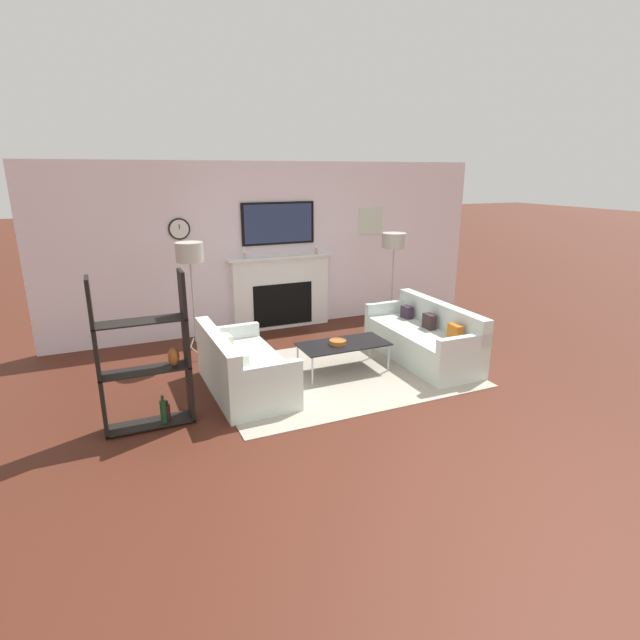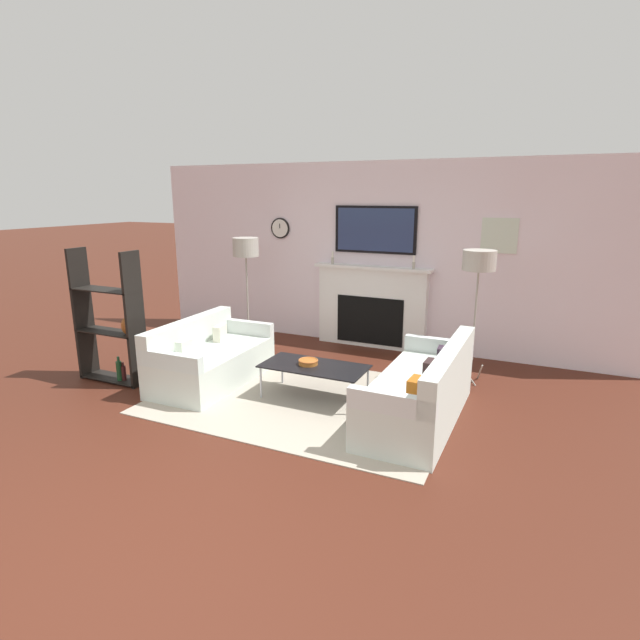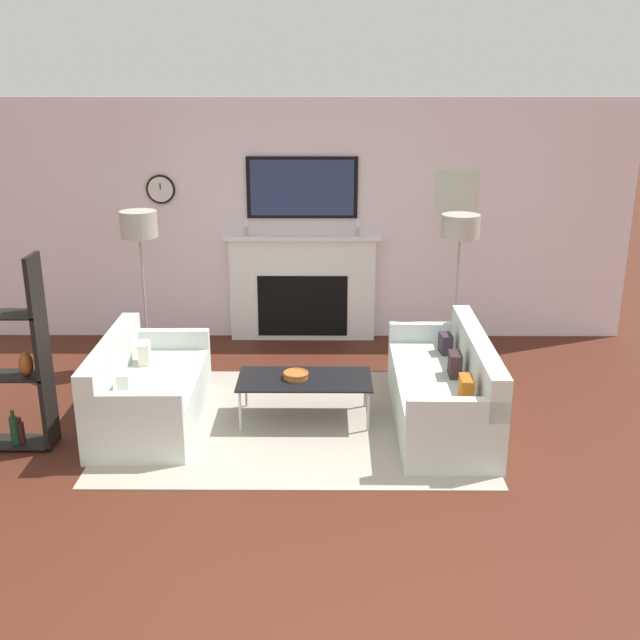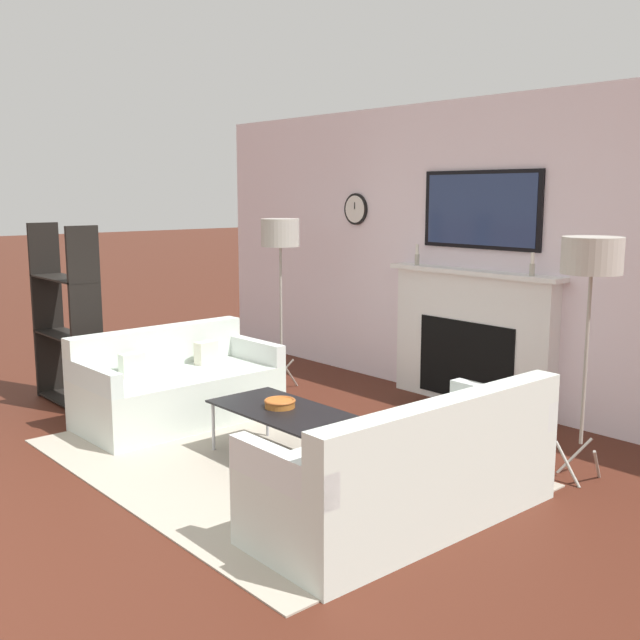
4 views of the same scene
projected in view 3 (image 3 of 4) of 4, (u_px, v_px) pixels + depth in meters
name	position (u px, v px, depth m)	size (l,w,h in m)	color
ground_plane	(278.00, 632.00, 4.10)	(60.00, 60.00, 0.00)	#492014
fireplace_wall	(303.00, 233.00, 8.44)	(7.38, 0.28, 2.70)	white
area_rug	(296.00, 421.00, 6.60)	(3.21, 2.32, 0.01)	#AA9F8E
couch_left	(147.00, 393.00, 6.52)	(0.85, 1.62, 0.76)	silver
couch_right	(445.00, 392.00, 6.50)	(0.79, 1.91, 0.79)	silver
coffee_table	(305.00, 381.00, 6.55)	(1.17, 0.58, 0.39)	black
decorative_bowl	(296.00, 375.00, 6.54)	(0.22, 0.22, 0.06)	#B26527
floor_lamp_left	(139.00, 227.00, 7.43)	(0.37, 0.37, 1.65)	#9E998E
floor_lamp_right	(460.00, 229.00, 7.41)	(0.38, 0.38, 1.62)	#9E998E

